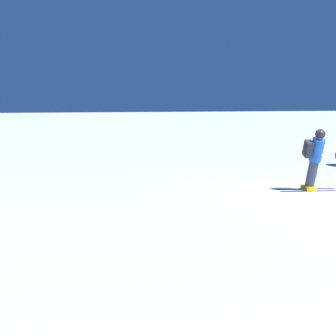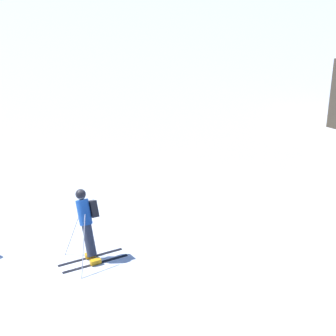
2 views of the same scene
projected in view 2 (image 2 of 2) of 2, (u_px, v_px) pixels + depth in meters
ground_plane at (74, 249)px, 15.24m from camera, size 300.00×300.00×0.00m
skier at (86, 220)px, 14.65m from camera, size 1.31×1.85×1.85m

